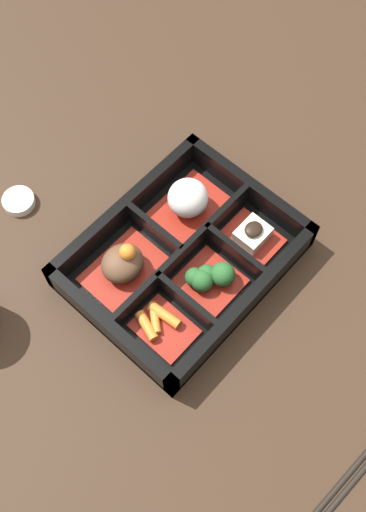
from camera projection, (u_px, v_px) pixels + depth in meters
ground_plane at (183, 264)px, 0.80m from camera, size 3.00×3.00×0.00m
bento_base at (183, 263)px, 0.79m from camera, size 0.28×0.22×0.01m
bento_rim at (184, 257)px, 0.77m from camera, size 0.28×0.22×0.05m
bowl_stew at (123, 264)px, 0.76m from camera, size 0.10×0.07×0.05m
bowl_rice at (188, 200)px, 0.80m from camera, size 0.10×0.07×0.06m
bowl_carrots at (161, 324)px, 0.74m from camera, size 0.06×0.08×0.02m
bowl_greens at (210, 278)px, 0.76m from camera, size 0.07×0.08×0.04m
bowl_tofu at (252, 236)px, 0.79m from camera, size 0.06×0.08×0.03m
chopsticks at (362, 466)px, 0.68m from camera, size 0.22×0.03×0.01m
sauce_dish at (19, 201)px, 0.83m from camera, size 0.04×0.04×0.01m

